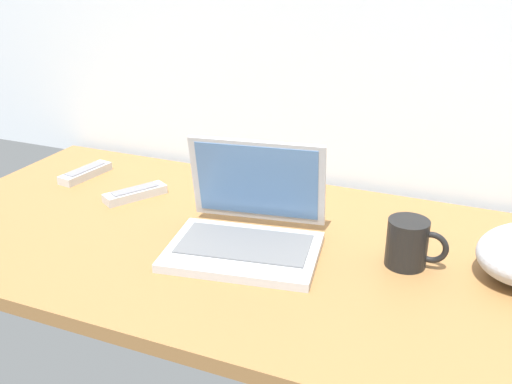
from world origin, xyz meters
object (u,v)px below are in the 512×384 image
laptop (248,226)px  remote_control_near (135,193)px  remote_control_far (85,173)px  coffee_mug (409,243)px

laptop → remote_control_near: (-0.37, 0.12, -0.03)m
remote_control_far → laptop: bearing=-18.4°
remote_control_near → remote_control_far: size_ratio=0.98×
coffee_mug → remote_control_far: bearing=171.1°
coffee_mug → remote_control_far: coffee_mug is taller
coffee_mug → remote_control_near: bearing=174.0°
coffee_mug → remote_control_far: size_ratio=0.74×
coffee_mug → remote_control_near: (-0.69, 0.07, -0.04)m
remote_control_near → coffee_mug: bearing=-6.0°
laptop → remote_control_far: bearing=161.6°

